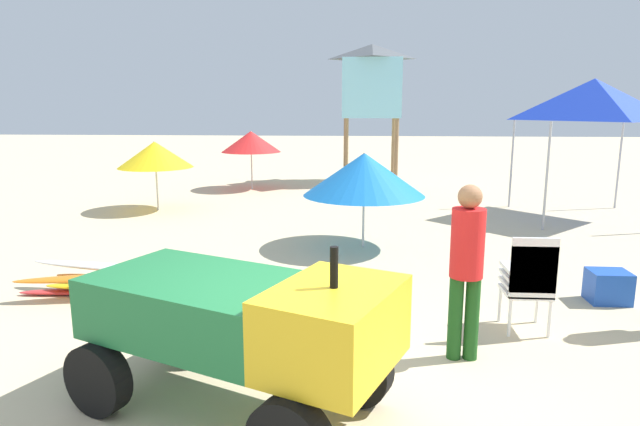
# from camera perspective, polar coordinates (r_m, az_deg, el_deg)

# --- Properties ---
(ground) EXTENTS (80.00, 80.00, 0.00)m
(ground) POSITION_cam_1_polar(r_m,az_deg,el_deg) (4.83, -0.96, -19.58)
(ground) COLOR beige
(utility_cart) EXTENTS (2.81, 2.13, 1.50)m
(utility_cart) POSITION_cam_1_polar(r_m,az_deg,el_deg) (4.45, -8.12, -11.21)
(utility_cart) COLOR #1E6B38
(utility_cart) RESTS_ON ground
(stacked_plastic_chairs) EXTENTS (0.48, 0.48, 1.11)m
(stacked_plastic_chairs) POSITION_cam_1_polar(r_m,az_deg,el_deg) (6.37, 21.01, -6.17)
(stacked_plastic_chairs) COLOR white
(stacked_plastic_chairs) RESTS_ON ground
(surfboard_pile) EXTENTS (2.57, 0.91, 0.40)m
(surfboard_pile) POSITION_cam_1_polar(r_m,az_deg,el_deg) (7.73, -20.41, -6.58)
(surfboard_pile) COLOR red
(surfboard_pile) RESTS_ON ground
(lifeguard_near_right) EXTENTS (0.32, 0.32, 1.74)m
(lifeguard_near_right) POSITION_cam_1_polar(r_m,az_deg,el_deg) (5.44, 15.05, -4.82)
(lifeguard_near_right) COLOR #194C19
(lifeguard_near_right) RESTS_ON ground
(popup_canopy) EXTENTS (2.57, 2.57, 3.02)m
(popup_canopy) POSITION_cam_1_polar(r_m,az_deg,el_deg) (13.24, 26.61, 10.54)
(popup_canopy) COLOR #B2B2B7
(popup_canopy) RESTS_ON ground
(lifeguard_tower) EXTENTS (1.98, 1.98, 4.32)m
(lifeguard_tower) POSITION_cam_1_polar(r_m,az_deg,el_deg) (17.73, 5.40, 13.53)
(lifeguard_tower) COLOR olive
(lifeguard_tower) RESTS_ON ground
(beach_umbrella_left) EXTENTS (1.74, 1.74, 1.63)m
(beach_umbrella_left) POSITION_cam_1_polar(r_m,az_deg,el_deg) (13.44, -16.82, 5.86)
(beach_umbrella_left) COLOR beige
(beach_umbrella_left) RESTS_ON ground
(beach_umbrella_mid) EXTENTS (1.75, 1.75, 1.71)m
(beach_umbrella_mid) POSITION_cam_1_polar(r_m,az_deg,el_deg) (16.30, -7.21, 7.41)
(beach_umbrella_mid) COLOR beige
(beach_umbrella_mid) RESTS_ON ground
(beach_umbrella_far) EXTENTS (2.11, 2.11, 1.67)m
(beach_umbrella_far) POSITION_cam_1_polar(r_m,az_deg,el_deg) (9.47, 4.63, 4.05)
(beach_umbrella_far) COLOR beige
(beach_umbrella_far) RESTS_ON ground
(cooler_box) EXTENTS (0.48, 0.40, 0.41)m
(cooler_box) POSITION_cam_1_polar(r_m,az_deg,el_deg) (7.91, 27.85, -6.80)
(cooler_box) COLOR blue
(cooler_box) RESTS_ON ground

